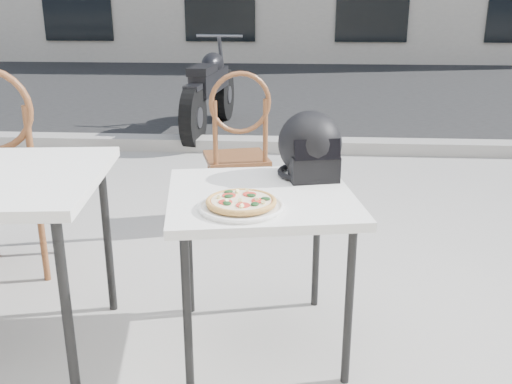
# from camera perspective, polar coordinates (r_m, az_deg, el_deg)

# --- Properties ---
(ground) EXTENTS (80.00, 80.00, 0.00)m
(ground) POSITION_cam_1_polar(r_m,az_deg,el_deg) (2.79, 2.21, -11.48)
(ground) COLOR #9E9B95
(ground) RESTS_ON ground
(street_asphalt) EXTENTS (30.00, 8.00, 0.00)m
(street_asphalt) POSITION_cam_1_polar(r_m,az_deg,el_deg) (9.52, 3.67, 10.17)
(street_asphalt) COLOR black
(street_asphalt) RESTS_ON ground
(curb) EXTENTS (30.00, 0.25, 0.12)m
(curb) POSITION_cam_1_polar(r_m,az_deg,el_deg) (5.58, 3.27, 4.72)
(curb) COLOR gray
(curb) RESTS_ON ground
(cafe_table_main) EXTENTS (0.83, 0.83, 0.68)m
(cafe_table_main) POSITION_cam_1_polar(r_m,az_deg,el_deg) (2.26, 0.45, -1.53)
(cafe_table_main) COLOR white
(cafe_table_main) RESTS_ON ground
(plate) EXTENTS (0.32, 0.32, 0.02)m
(plate) POSITION_cam_1_polar(r_m,az_deg,el_deg) (2.06, -1.49, -1.48)
(plate) COLOR white
(plate) RESTS_ON cafe_table_main
(pizza) EXTENTS (0.33, 0.33, 0.03)m
(pizza) POSITION_cam_1_polar(r_m,az_deg,el_deg) (2.05, -1.49, -0.94)
(pizza) COLOR tan
(pizza) RESTS_ON plate
(helmet) EXTENTS (0.33, 0.34, 0.28)m
(helmet) POSITION_cam_1_polar(r_m,az_deg,el_deg) (2.43, 5.44, 4.42)
(helmet) COLOR black
(helmet) RESTS_ON cafe_table_main
(cafe_chair_main) EXTENTS (0.48, 0.48, 1.01)m
(cafe_chair_main) POSITION_cam_1_polar(r_m,az_deg,el_deg) (3.57, -1.81, 5.04)
(cafe_chair_main) COLOR brown
(cafe_chair_main) RESTS_ON ground
(cafe_chair_side) EXTENTS (0.51, 0.51, 1.12)m
(cafe_chair_side) POSITION_cam_1_polar(r_m,az_deg,el_deg) (3.15, -24.08, 2.64)
(cafe_chair_side) COLOR brown
(cafe_chair_side) RESTS_ON ground
(motorcycle) EXTENTS (0.54, 2.06, 1.03)m
(motorcycle) POSITION_cam_1_polar(r_m,az_deg,el_deg) (6.33, -4.60, 9.96)
(motorcycle) COLOR black
(motorcycle) RESTS_ON street_asphalt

